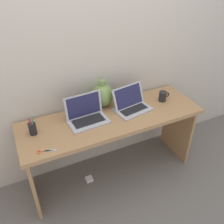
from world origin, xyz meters
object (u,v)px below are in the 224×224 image
Objects in this scene: green_vase at (102,95)px; coffee_mug at (163,96)px; laptop_right at (131,103)px; scissors at (43,151)px; pen_cup at (33,128)px; power_brick at (89,179)px; laptop_left at (86,114)px.

green_vase reaches higher than coffee_mug.
laptop_right is 2.50× the size of scissors.
laptop_right reaches higher than pen_cup.
laptop_right reaches higher than coffee_mug.
laptop_right is 0.28m from green_vase.
green_vase is 0.80m from scissors.
scissors is at bearing -154.71° from power_brick.
laptop_right is 3.16× the size of coffee_mug.
pen_cup is (-0.70, -0.16, -0.06)m from green_vase.
laptop_right is 1.35× the size of green_vase.
laptop_left is 2.46× the size of scissors.
coffee_mug reaches higher than scissors.
power_brick is at bearing 25.29° from scissors.
coffee_mug is (0.58, -0.18, -0.07)m from green_vase.
laptop_left is at bearing 29.38° from scissors.
green_vase is 0.91m from power_brick.
pen_cup is at bearing 179.51° from laptop_right.
coffee_mug is 0.79× the size of scissors.
laptop_right is at bearing 5.60° from power_brick.
power_brick is (-0.48, -0.05, -0.78)m from laptop_right.
laptop_left is at bearing -144.99° from green_vase.
coffee_mug is 1.27m from scissors.
laptop_left is 0.51m from scissors.
pen_cup is at bearing 95.54° from scissors.
laptop_left is at bearing 178.56° from coffee_mug.
laptop_left reaches higher than power_brick.
green_vase is 3.87× the size of power_brick.
laptop_right is at bearing -0.49° from pen_cup.
laptop_right is 0.93m from scissors.
green_vase is 2.34× the size of coffee_mug.
laptop_right is 0.92m from pen_cup.
green_vase is 0.72m from pen_cup.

